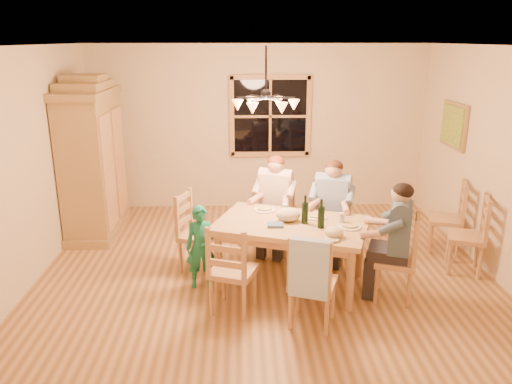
{
  "coord_description": "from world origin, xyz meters",
  "views": [
    {
      "loc": [
        -0.29,
        -5.69,
        2.78
      ],
      "look_at": [
        -0.11,
        0.1,
        0.98
      ],
      "focal_mm": 35.0,
      "sensor_mm": 36.0,
      "label": 1
    }
  ],
  "objects_px": {
    "chair_far_left": "(275,231)",
    "chair_far_right": "(331,238)",
    "chair_near_left": "(233,284)",
    "adult_slate_man": "(398,227)",
    "wine_bottle_b": "(321,214)",
    "chair_near_right": "(312,297)",
    "adult_woman": "(275,193)",
    "chair_end_left": "(199,247)",
    "chandelier": "(266,103)",
    "chair_end_right": "(394,273)",
    "adult_plaid_man": "(332,198)",
    "wine_bottle_a": "(305,209)",
    "armoire": "(93,163)",
    "chair_spare_back": "(444,230)",
    "dining_table": "(292,231)",
    "chair_spare_front": "(464,248)",
    "child": "(201,247)"
  },
  "relations": [
    {
      "from": "chair_far_right",
      "to": "chair_spare_front",
      "type": "xyz_separation_m",
      "value": [
        1.58,
        -0.4,
        0.0
      ]
    },
    {
      "from": "adult_woman",
      "to": "wine_bottle_a",
      "type": "bearing_deg",
      "value": 126.28
    },
    {
      "from": "chair_near_right",
      "to": "child",
      "type": "distance_m",
      "value": 1.45
    },
    {
      "from": "dining_table",
      "to": "chair_spare_back",
      "type": "xyz_separation_m",
      "value": [
        2.16,
        0.87,
        -0.35
      ]
    },
    {
      "from": "chair_near_right",
      "to": "wine_bottle_b",
      "type": "relative_size",
      "value": 3.0
    },
    {
      "from": "chandelier",
      "to": "chair_near_left",
      "type": "bearing_deg",
      "value": -111.52
    },
    {
      "from": "adult_slate_man",
      "to": "dining_table",
      "type": "bearing_deg",
      "value": 90.0
    },
    {
      "from": "armoire",
      "to": "chair_far_right",
      "type": "bearing_deg",
      "value": -18.45
    },
    {
      "from": "chair_end_right",
      "to": "wine_bottle_a",
      "type": "bearing_deg",
      "value": 88.64
    },
    {
      "from": "chair_near_right",
      "to": "child",
      "type": "bearing_deg",
      "value": 163.87
    },
    {
      "from": "adult_woman",
      "to": "adult_slate_man",
      "type": "xyz_separation_m",
      "value": [
        1.23,
        -1.29,
        0.0
      ]
    },
    {
      "from": "armoire",
      "to": "chair_far_left",
      "type": "relative_size",
      "value": 2.32
    },
    {
      "from": "chandelier",
      "to": "adult_woman",
      "type": "height_order",
      "value": "chandelier"
    },
    {
      "from": "chandelier",
      "to": "chair_far_left",
      "type": "xyz_separation_m",
      "value": [
        0.16,
        0.53,
        -1.77
      ]
    },
    {
      "from": "adult_woman",
      "to": "chandelier",
      "type": "bearing_deg",
      "value": 93.03
    },
    {
      "from": "chair_near_left",
      "to": "adult_slate_man",
      "type": "xyz_separation_m",
      "value": [
        1.77,
        0.21,
        0.54
      ]
    },
    {
      "from": "chair_end_right",
      "to": "chair_far_right",
      "type": "bearing_deg",
      "value": 46.64
    },
    {
      "from": "chair_near_left",
      "to": "chair_near_right",
      "type": "height_order",
      "value": "same"
    },
    {
      "from": "chair_far_left",
      "to": "wine_bottle_b",
      "type": "height_order",
      "value": "wine_bottle_b"
    },
    {
      "from": "wine_bottle_b",
      "to": "chair_spare_front",
      "type": "relative_size",
      "value": 0.33
    },
    {
      "from": "chandelier",
      "to": "chair_far_right",
      "type": "bearing_deg",
      "value": 17.5
    },
    {
      "from": "chair_far_left",
      "to": "child",
      "type": "distance_m",
      "value": 1.32
    },
    {
      "from": "chair_near_left",
      "to": "chair_spare_front",
      "type": "height_order",
      "value": "same"
    },
    {
      "from": "chair_near_right",
      "to": "chair_end_left",
      "type": "bearing_deg",
      "value": 153.43
    },
    {
      "from": "adult_woman",
      "to": "chair_spare_back",
      "type": "xyz_separation_m",
      "value": [
        2.29,
        -0.03,
        -0.54
      ]
    },
    {
      "from": "chair_far_right",
      "to": "chair_end_right",
      "type": "bearing_deg",
      "value": 136.64
    },
    {
      "from": "chair_far_right",
      "to": "chair_end_right",
      "type": "distance_m",
      "value": 1.16
    },
    {
      "from": "chair_end_right",
      "to": "child",
      "type": "xyz_separation_m",
      "value": [
        -2.14,
        0.35,
        0.19
      ]
    },
    {
      "from": "chair_far_left",
      "to": "chair_far_right",
      "type": "relative_size",
      "value": 1.0
    },
    {
      "from": "chair_near_left",
      "to": "adult_slate_man",
      "type": "relative_size",
      "value": 1.13
    },
    {
      "from": "adult_woman",
      "to": "adult_plaid_man",
      "type": "height_order",
      "value": "same"
    },
    {
      "from": "chair_far_left",
      "to": "adult_woman",
      "type": "height_order",
      "value": "adult_woman"
    },
    {
      "from": "chair_end_right",
      "to": "chair_end_left",
      "type": "bearing_deg",
      "value": 90.0
    },
    {
      "from": "chair_near_left",
      "to": "chair_end_left",
      "type": "distance_m",
      "value": 1.09
    },
    {
      "from": "chair_far_left",
      "to": "chair_far_right",
      "type": "xyz_separation_m",
      "value": [
        0.71,
        -0.26,
        0.0
      ]
    },
    {
      "from": "chair_near_left",
      "to": "adult_woman",
      "type": "xyz_separation_m",
      "value": [
        0.54,
        1.5,
        0.54
      ]
    },
    {
      "from": "wine_bottle_b",
      "to": "chair_spare_back",
      "type": "distance_m",
      "value": 2.22
    },
    {
      "from": "chair_near_right",
      "to": "wine_bottle_b",
      "type": "bearing_deg",
      "value": 95.87
    },
    {
      "from": "chair_far_left",
      "to": "wine_bottle_a",
      "type": "bearing_deg",
      "value": 126.28
    },
    {
      "from": "adult_slate_man",
      "to": "chair_spare_front",
      "type": "distance_m",
      "value": 1.35
    },
    {
      "from": "chair_far_right",
      "to": "wine_bottle_a",
      "type": "bearing_deg",
      "value": 76.68
    },
    {
      "from": "wine_bottle_b",
      "to": "chair_near_right",
      "type": "bearing_deg",
      "value": -104.04
    },
    {
      "from": "armoire",
      "to": "chair_spare_front",
      "type": "height_order",
      "value": "armoire"
    },
    {
      "from": "armoire",
      "to": "chair_far_left",
      "type": "height_order",
      "value": "armoire"
    },
    {
      "from": "adult_slate_man",
      "to": "chair_spare_back",
      "type": "distance_m",
      "value": 1.74
    },
    {
      "from": "chair_near_left",
      "to": "chair_end_right",
      "type": "bearing_deg",
      "value": 26.57
    },
    {
      "from": "armoire",
      "to": "chair_far_left",
      "type": "bearing_deg",
      "value": -18.04
    },
    {
      "from": "chair_end_left",
      "to": "chair_end_right",
      "type": "distance_m",
      "value": 2.34
    },
    {
      "from": "chair_end_right",
      "to": "adult_plaid_man",
      "type": "xyz_separation_m",
      "value": [
        -0.52,
        1.04,
        0.54
      ]
    },
    {
      "from": "dining_table",
      "to": "chair_spare_front",
      "type": "bearing_deg",
      "value": 6.39
    }
  ]
}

